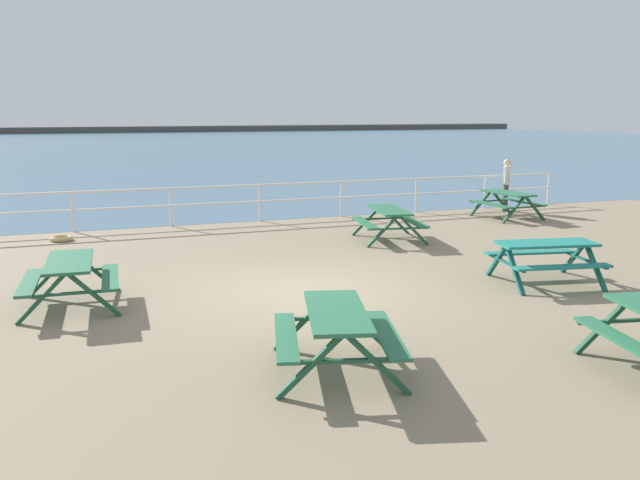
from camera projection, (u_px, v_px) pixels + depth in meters
name	position (u px, v px, depth m)	size (l,w,h in m)	color
ground_plane	(305.00, 297.00, 11.86)	(30.00, 24.00, 0.20)	gray
sea_band	(116.00, 146.00, 60.42)	(142.00, 90.00, 0.01)	#476B84
distant_shoreline	(98.00, 132.00, 100.01)	(142.00, 6.00, 1.80)	#4C4C47
seaward_railing	(216.00, 197.00, 18.83)	(23.07, 0.07, 1.08)	white
picnic_table_near_left	(546.00, 252.00, 12.31)	(2.05, 1.83, 0.80)	#1E7A70
picnic_table_near_right	(337.00, 325.00, 8.13)	(1.93, 2.14, 0.80)	#286B47
picnic_table_mid_centre	(389.00, 217.00, 16.45)	(1.80, 2.03, 0.80)	#286B47
picnic_table_far_left	(507.00, 198.00, 19.89)	(1.61, 1.87, 0.80)	#286B47
picnic_table_far_right	(70.00, 272.00, 10.82)	(1.63, 1.88, 0.80)	#286B47
visitor	(506.00, 181.00, 21.24)	(0.39, 0.42, 1.66)	#4C4233
rope_coil	(61.00, 238.00, 16.46)	(0.55, 0.55, 0.11)	tan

